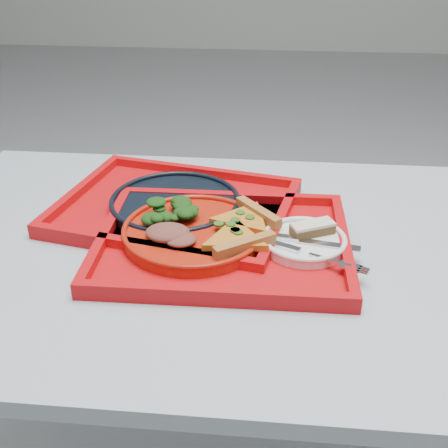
{
  "coord_description": "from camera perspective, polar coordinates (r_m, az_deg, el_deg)",
  "views": [
    {
      "loc": [
        -0.11,
        -0.87,
        1.29
      ],
      "look_at": [
        -0.2,
        0.02,
        0.78
      ],
      "focal_mm": 45.0,
      "sensor_mm": 36.0,
      "label": 1
    }
  ],
  "objects": [
    {
      "name": "tray_main",
      "position": [
        1.02,
        -0.08,
        -2.17
      ],
      "size": [
        0.45,
        0.36,
        0.01
      ],
      "primitive_type": "cube",
      "rotation": [
        0.0,
        0.0,
        0.01
      ],
      "color": "#BE0A0D",
      "rests_on": "table"
    },
    {
      "name": "navy_plate",
      "position": [
        1.13,
        -4.97,
        1.99
      ],
      "size": [
        0.26,
        0.26,
        0.02
      ],
      "primitive_type": "cylinder",
      "color": "black",
      "rests_on": "tray_far"
    },
    {
      "name": "knife",
      "position": [
        1.0,
        8.49,
        -1.69
      ],
      "size": [
        0.18,
        0.05,
        0.01
      ],
      "primitive_type": "cube",
      "rotation": [
        0.0,
        0.0,
        -0.18
      ],
      "color": "silver",
      "rests_on": "side_plate"
    },
    {
      "name": "pizza_slice_b",
      "position": [
        1.04,
        2.08,
        0.67
      ],
      "size": [
        0.17,
        0.17,
        0.02
      ],
      "primitive_type": null,
      "rotation": [
        0.0,
        0.0,
        3.86
      ],
      "color": "gold",
      "rests_on": "dinner_plate"
    },
    {
      "name": "salad_heap",
      "position": [
        1.05,
        -5.18,
        1.73
      ],
      "size": [
        0.1,
        0.09,
        0.05
      ],
      "primitive_type": "ellipsoid",
      "color": "black",
      "rests_on": "dinner_plate"
    },
    {
      "name": "tray_far",
      "position": [
        1.14,
        -4.94,
        1.37
      ],
      "size": [
        0.51,
        0.43,
        0.01
      ],
      "primitive_type": "cube",
      "rotation": [
        0.0,
        0.0,
        -0.2
      ],
      "color": "#BE0A0D",
      "rests_on": "table"
    },
    {
      "name": "side_plate",
      "position": [
        1.01,
        8.13,
        -1.93
      ],
      "size": [
        0.15,
        0.15,
        0.01
      ],
      "primitive_type": "cylinder",
      "color": "white",
      "rests_on": "tray_main"
    },
    {
      "name": "pizza_slice_a",
      "position": [
        0.98,
        1.12,
        -1.27
      ],
      "size": [
        0.17,
        0.17,
        0.02
      ],
      "primitive_type": null,
      "rotation": [
        0.0,
        0.0,
        2.18
      ],
      "color": "gold",
      "rests_on": "dinner_plate"
    },
    {
      "name": "meat_portion",
      "position": [
        0.99,
        -5.74,
        -0.87
      ],
      "size": [
        0.08,
        0.06,
        0.02
      ],
      "primitive_type": "ellipsoid",
      "color": "brown",
      "rests_on": "dinner_plate"
    },
    {
      "name": "table",
      "position": [
        1.08,
        10.54,
        -5.96
      ],
      "size": [
        1.6,
        0.8,
        0.75
      ],
      "color": "#9DA6B0",
      "rests_on": "ground"
    },
    {
      "name": "dessert_bar",
      "position": [
        1.02,
        8.98,
        -0.44
      ],
      "size": [
        0.08,
        0.06,
        0.02
      ],
      "rotation": [
        0.0,
        0.0,
        0.45
      ],
      "color": "#462617",
      "rests_on": "side_plate"
    },
    {
      "name": "dinner_plate",
      "position": [
        1.03,
        -3.09,
        -1.01
      ],
      "size": [
        0.26,
        0.26,
        0.02
      ],
      "primitive_type": "cylinder",
      "color": "#AD1C0B",
      "rests_on": "tray_main"
    },
    {
      "name": "fork",
      "position": [
        0.96,
        8.55,
        -2.97
      ],
      "size": [
        0.18,
        0.1,
        0.01
      ],
      "primitive_type": "cube",
      "rotation": [
        0.0,
        0.0,
        -0.43
      ],
      "color": "silver",
      "rests_on": "side_plate"
    }
  ]
}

